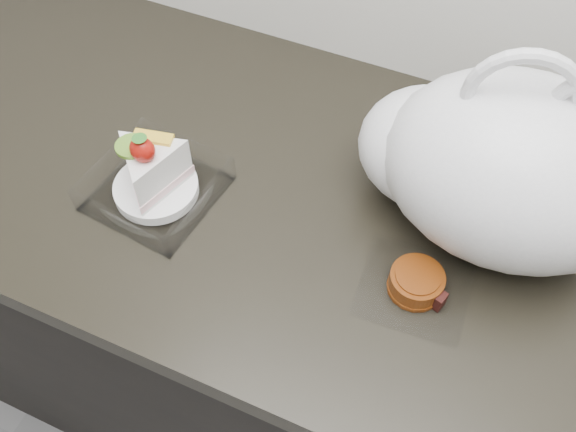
{
  "coord_description": "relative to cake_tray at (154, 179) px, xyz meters",
  "views": [
    {
      "loc": [
        0.08,
        1.14,
        1.64
      ],
      "look_at": [
        -0.13,
        1.61,
        0.94
      ],
      "focal_mm": 40.0,
      "sensor_mm": 36.0,
      "label": 1
    }
  ],
  "objects": [
    {
      "name": "mooncake_wrap",
      "position": [
        0.39,
        -0.0,
        -0.02
      ],
      "size": [
        0.15,
        0.14,
        0.03
      ],
      "rotation": [
        0.0,
        0.0,
        0.24
      ],
      "color": "white",
      "rests_on": "counter"
    },
    {
      "name": "counter",
      "position": [
        0.34,
        0.09,
        -0.48
      ],
      "size": [
        2.04,
        0.64,
        0.9
      ],
      "color": "black",
      "rests_on": "ground"
    },
    {
      "name": "cake_tray",
      "position": [
        0.0,
        0.0,
        0.0
      ],
      "size": [
        0.18,
        0.18,
        0.13
      ],
      "rotation": [
        0.0,
        0.0,
        -0.11
      ],
      "color": "white",
      "rests_on": "counter"
    },
    {
      "name": "plastic_bag",
      "position": [
        0.44,
        0.14,
        0.09
      ],
      "size": [
        0.38,
        0.26,
        0.31
      ],
      "rotation": [
        0.0,
        0.0,
        0.02
      ],
      "color": "white",
      "rests_on": "counter"
    }
  ]
}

